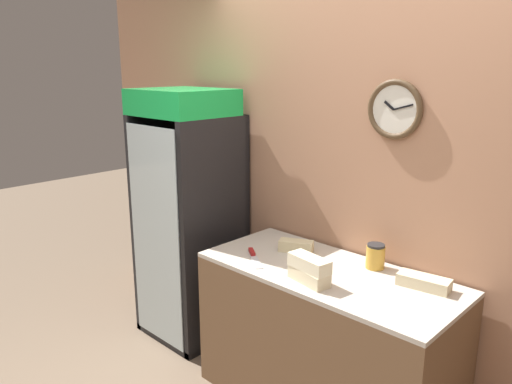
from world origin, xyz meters
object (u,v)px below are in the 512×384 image
at_px(sandwich_flat_left, 424,282).
at_px(sandwich_flat_right, 296,246).
at_px(sandwich_stack_bottom, 309,276).
at_px(sandwich_stack_middle, 309,263).
at_px(chefs_knife, 253,255).
at_px(beverage_cooler, 193,206).
at_px(condiment_jar, 375,256).

relative_size(sandwich_flat_left, sandwich_flat_right, 1.24).
xyz_separation_m(sandwich_stack_bottom, sandwich_flat_right, (-0.34, 0.30, -0.00)).
distance_m(sandwich_stack_middle, chefs_knife, 0.48).
relative_size(beverage_cooler, sandwich_stack_bottom, 7.14).
bearing_deg(sandwich_stack_middle, chefs_knife, 173.38).
bearing_deg(sandwich_stack_bottom, sandwich_stack_middle, 0.00).
bearing_deg(sandwich_stack_bottom, beverage_cooler, 168.57).
relative_size(sandwich_stack_bottom, sandwich_flat_left, 0.93).
bearing_deg(sandwich_flat_right, sandwich_flat_left, 4.17).
relative_size(sandwich_stack_bottom, sandwich_stack_middle, 1.01).
height_order(sandwich_flat_left, chefs_knife, sandwich_flat_left).
distance_m(sandwich_stack_middle, condiment_jar, 0.44).
distance_m(beverage_cooler, condiment_jar, 1.44).
distance_m(sandwich_stack_bottom, sandwich_flat_right, 0.45).
bearing_deg(chefs_knife, beverage_cooler, 165.90).
xyz_separation_m(beverage_cooler, sandwich_flat_right, (0.94, 0.04, -0.08)).
bearing_deg(chefs_knife, sandwich_flat_left, 18.10).
relative_size(beverage_cooler, chefs_knife, 7.14).
bearing_deg(condiment_jar, sandwich_flat_right, -166.95).
height_order(chefs_knife, condiment_jar, condiment_jar).
distance_m(beverage_cooler, sandwich_stack_middle, 1.30).
height_order(sandwich_stack_bottom, sandwich_stack_middle, sandwich_stack_middle).
distance_m(beverage_cooler, sandwich_stack_bottom, 1.31).
relative_size(sandwich_stack_bottom, chefs_knife, 1.00).
bearing_deg(sandwich_flat_left, condiment_jar, 170.37).
bearing_deg(sandwich_flat_left, beverage_cooler, -176.69).
bearing_deg(sandwich_flat_left, sandwich_flat_right, -175.83).
bearing_deg(sandwich_flat_right, beverage_cooler, -177.43).
distance_m(sandwich_flat_left, sandwich_flat_right, 0.81).
relative_size(sandwich_stack_middle, condiment_jar, 1.79).
height_order(beverage_cooler, sandwich_stack_middle, beverage_cooler).
distance_m(chefs_knife, condiment_jar, 0.72).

